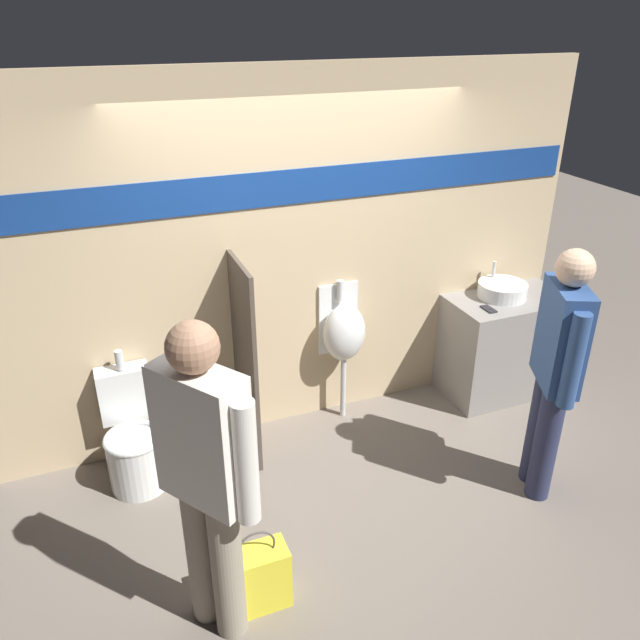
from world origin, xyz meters
TOP-DOWN VIEW (x-y plane):
  - ground_plane at (0.00, 0.00)m, footprint 16.00×16.00m
  - display_wall at (0.00, 0.60)m, footprint 4.56×0.07m
  - sink_counter at (1.73, 0.28)m, footprint 0.99×0.57m
  - sink_basin at (1.68, 0.34)m, footprint 0.40×0.40m
  - cell_phone at (1.43, 0.17)m, footprint 0.07×0.14m
  - divider_near_counter at (-0.52, 0.29)m, footprint 0.03×0.56m
  - urinal_near_counter at (0.31, 0.45)m, footprint 0.34×0.26m
  - toilet at (-1.35, 0.27)m, footprint 0.40×0.57m
  - person_in_vest at (1.20, -0.85)m, footprint 0.36×0.56m
  - person_with_lanyard at (-1.09, -1.08)m, footprint 0.42×0.54m
  - shopping_bag at (-0.86, -1.06)m, footprint 0.33×0.18m

SIDE VIEW (x-z plane):
  - ground_plane at x=0.00m, z-range 0.00..0.00m
  - shopping_bag at x=-0.86m, z-range -0.07..0.46m
  - toilet at x=-1.35m, z-range -0.15..0.78m
  - sink_counter at x=1.73m, z-range 0.00..0.87m
  - divider_near_counter at x=-0.52m, z-range 0.00..1.51m
  - urinal_near_counter at x=0.31m, z-range 0.18..1.34m
  - cell_phone at x=1.43m, z-range 0.87..0.89m
  - sink_basin at x=1.68m, z-range 0.80..1.07m
  - person_in_vest at x=1.20m, z-range 0.09..1.84m
  - person_with_lanyard at x=-1.09m, z-range 0.09..1.91m
  - display_wall at x=0.00m, z-range 0.01..2.71m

